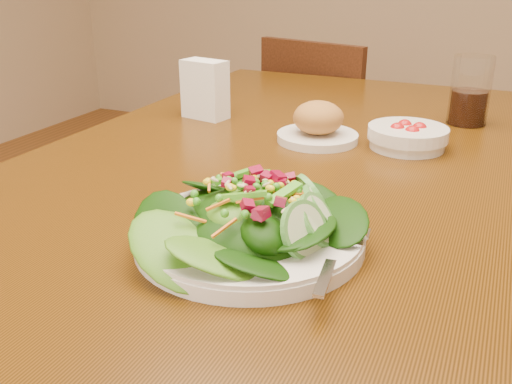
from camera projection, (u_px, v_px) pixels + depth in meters
dining_table at (296, 201)px, 1.09m from camera, size 0.90×1.40×0.75m
chair_far at (326, 154)px, 1.98m from camera, size 0.47×0.47×0.84m
salad_plate at (257, 222)px, 0.70m from camera, size 0.29×0.29×0.08m
bread_plate at (318, 125)px, 1.09m from camera, size 0.16×0.16×0.08m
tomato_bowl at (407, 137)px, 1.06m from camera, size 0.15×0.15×0.05m
drinking_glass at (470, 95)px, 1.20m from camera, size 0.08×0.08×0.14m
napkin_holder at (205, 88)px, 1.24m from camera, size 0.11×0.07×0.13m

